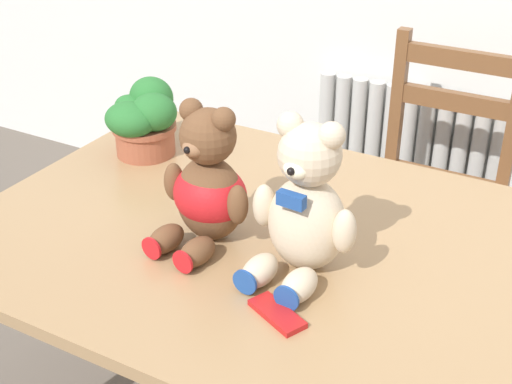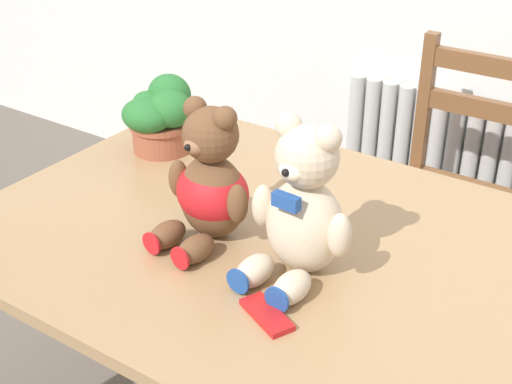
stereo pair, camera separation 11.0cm
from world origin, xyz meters
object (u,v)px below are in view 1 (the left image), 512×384
potted_plant (144,119)px  teddy_bear_left (208,187)px  teddy_bear_right (305,208)px  wooden_chair_behind (433,189)px  chocolate_bar (277,314)px

potted_plant → teddy_bear_left: bearing=-36.5°
teddy_bear_left → teddy_bear_right: size_ratio=0.95×
wooden_chair_behind → teddy_bear_right: (-0.03, -0.94, 0.40)m
wooden_chair_behind → teddy_bear_left: size_ratio=2.97×
teddy_bear_right → chocolate_bar: 0.22m
chocolate_bar → teddy_bear_left: bearing=146.5°
wooden_chair_behind → chocolate_bar: bearing=90.0°
wooden_chair_behind → teddy_bear_right: size_ratio=2.82×
wooden_chair_behind → potted_plant: (-0.64, -0.65, 0.36)m
teddy_bear_left → teddy_bear_right: bearing=-174.6°
teddy_bear_right → chocolate_bar: teddy_bear_right is taller
teddy_bear_right → wooden_chair_behind: bearing=-87.7°
teddy_bear_left → teddy_bear_right: (0.23, -0.00, 0.02)m
teddy_bear_right → teddy_bear_left: bearing=2.9°
teddy_bear_left → chocolate_bar: teddy_bear_left is taller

